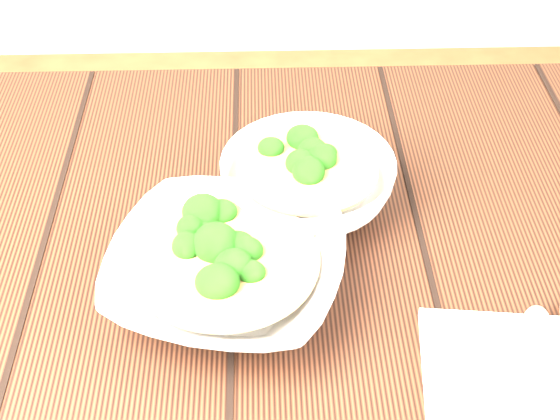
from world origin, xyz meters
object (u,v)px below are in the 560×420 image
(soup_bowl_back, at_px, (308,181))
(trivet, at_px, (250,231))
(soup_bowl_front, at_px, (226,270))
(napkin, at_px, (541,390))
(table, at_px, (255,351))

(soup_bowl_back, xyz_separation_m, trivet, (-0.06, -0.06, -0.02))
(soup_bowl_front, xyz_separation_m, trivet, (0.02, 0.08, -0.02))
(trivet, bearing_deg, soup_bowl_front, -106.88)
(napkin, bearing_deg, table, 155.32)
(table, relative_size, soup_bowl_back, 6.10)
(soup_bowl_front, height_order, soup_bowl_back, soup_bowl_back)
(trivet, xyz_separation_m, napkin, (0.25, -0.20, -0.01))
(napkin, bearing_deg, soup_bowl_back, 132.13)
(soup_bowl_front, height_order, trivet, soup_bowl_front)
(table, distance_m, soup_bowl_front, 0.15)
(soup_bowl_front, xyz_separation_m, soup_bowl_back, (0.09, 0.13, 0.00))
(table, xyz_separation_m, soup_bowl_back, (0.06, 0.11, 0.15))
(soup_bowl_front, relative_size, soup_bowl_back, 1.40)
(table, height_order, soup_bowl_back, soup_bowl_back)
(soup_bowl_front, xyz_separation_m, napkin, (0.27, -0.13, -0.02))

